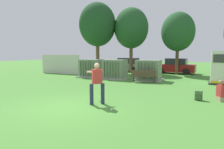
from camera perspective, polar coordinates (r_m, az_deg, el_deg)
ground_plane at (r=8.16m, az=-12.94°, el=-9.26°), size 96.00×96.00×0.00m
fence_panel at (r=21.81m, az=-14.75°, el=2.87°), size 4.80×0.12×2.00m
transformer_west at (r=17.86m, az=-6.02°, el=1.70°), size 2.10×1.70×1.62m
transformer_mid_west at (r=16.65m, az=0.83°, el=1.42°), size 2.10×1.70×1.62m
transformer_mid_east at (r=15.91m, az=10.47°, el=1.10°), size 2.10×1.70×1.62m
generator_enclosure at (r=15.71m, az=29.08°, el=1.65°), size 1.60×1.40×2.30m
park_bench at (r=14.75m, az=9.07°, el=-0.24°), size 1.84×0.66×0.92m
batter at (r=8.36m, az=-4.40°, el=-1.92°), size 1.28×1.35×1.74m
sports_ball at (r=7.53m, az=-0.14°, el=-10.04°), size 0.09×0.09×0.09m
seated_spectator at (r=10.24m, az=29.24°, el=-4.61°), size 0.78×0.68×0.96m
backpack at (r=9.94m, az=23.66°, el=-5.59°), size 0.33×0.28×0.44m
tree_left at (r=22.67m, az=-4.21°, el=14.08°), size 4.05×4.05×7.74m
tree_center_left at (r=22.43m, az=5.57°, el=13.08°), size 3.73×3.73×7.13m
tree_center_right at (r=21.29m, az=18.44°, el=11.55°), size 3.27×3.27×6.25m
parked_car_leftmost at (r=23.60m, az=4.51°, el=2.68°), size 4.40×2.37×1.62m
parked_car_left_of_center at (r=22.49m, az=17.69°, el=2.24°), size 4.28×2.09×1.62m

